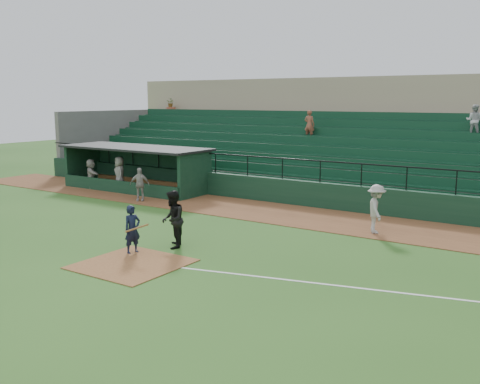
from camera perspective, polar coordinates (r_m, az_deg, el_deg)
The scene contains 12 objects.
ground at distance 17.76m, azimuth -9.04°, elevation -6.76°, with size 90.00×90.00×0.00m, color #2B571C.
warning_track at distance 24.05m, azimuth 3.97°, elevation -2.24°, with size 40.00×4.00×0.03m, color brown.
home_plate_dirt at distance 17.07m, azimuth -11.33°, elevation -7.46°, with size 3.00×3.00×0.03m, color brown.
foul_line at distance 14.99m, azimuth 17.98°, elevation -10.26°, with size 18.00×0.09×0.01m, color white.
stadium_structure at distance 31.28m, azimuth 11.75°, elevation 4.62°, with size 38.00×13.08×6.40m.
dugout at distance 30.90m, azimuth -10.43°, elevation 2.79°, with size 8.90×3.20×2.42m.
batter_at_plate at distance 18.04m, azimuth -11.30°, elevation -3.91°, with size 1.05×0.70×1.61m.
umpire at distance 18.48m, azimuth -7.13°, elevation -2.89°, with size 0.96×0.75×1.98m, color black.
runner at distance 20.87m, azimuth 14.19°, elevation -1.75°, with size 1.19×0.69×1.85m, color #A7A29C.
dugout_player_a at distance 27.14m, azimuth -10.57°, elevation 0.81°, with size 0.97×0.40×1.65m, color #A49E9A.
dugout_player_b at distance 30.26m, azimuth -12.60°, elevation 1.88°, with size 0.92×0.60×1.88m, color gray.
dugout_player_c at distance 31.49m, azimuth -15.47°, elevation 1.86°, with size 1.54×0.49×1.66m, color #AAA59F.
Camera 1 is at (11.62, -12.45, 5.03)m, focal length 40.39 mm.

